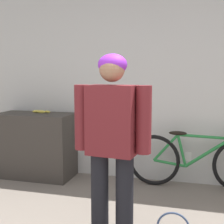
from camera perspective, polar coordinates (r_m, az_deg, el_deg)
wall_back at (r=4.12m, az=6.47°, el=5.42°), size 8.00×0.07×2.60m
side_shelf at (r=4.43m, az=-13.82°, el=-5.89°), size 1.04×0.51×0.87m
person at (r=2.55m, az=0.01°, el=-4.20°), size 0.64×0.27×1.58m
bicycle at (r=3.99m, az=15.08°, el=-8.69°), size 1.68×0.46×0.72m
banana at (r=4.39m, az=-12.77°, el=0.08°), size 0.28×0.08×0.04m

